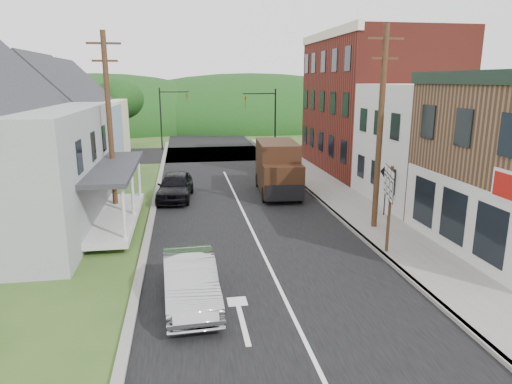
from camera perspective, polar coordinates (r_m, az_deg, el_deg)
name	(u,v)px	position (r m, az deg, el deg)	size (l,w,h in m)	color
ground	(269,266)	(17.10, 1.63, -9.27)	(120.00, 120.00, 0.00)	#2D4719
road	(237,199)	(26.49, -2.42, -0.86)	(9.00, 90.00, 0.02)	black
cross_road	(215,154)	(43.08, -5.12, 4.80)	(60.00, 9.00, 0.02)	black
sidewalk_right	(346,202)	(25.94, 11.18, -1.26)	(2.80, 55.00, 0.15)	slate
curb_right	(323,203)	(25.51, 8.33, -1.40)	(0.20, 55.00, 0.15)	slate
curb_left	(153,211)	(24.43, -12.75, -2.32)	(0.30, 55.00, 0.12)	slate
storefront_white	(446,145)	(27.25, 22.63, 5.47)	(8.00, 7.00, 6.50)	silver
storefront_red	(376,104)	(35.50, 14.81, 10.61)	(8.00, 12.00, 10.00)	maroon
house_blue	(61,126)	(33.56, -23.18, 7.56)	(7.14, 8.16, 7.28)	#869EB7
house_cream	(81,116)	(42.42, -21.01, 8.84)	(7.14, 8.16, 7.28)	beige
utility_pole_right	(380,128)	(20.91, 15.25, 7.71)	(1.60, 0.26, 9.00)	#472D19
utility_pole_left	(110,123)	(23.80, -17.84, 8.22)	(1.60, 0.26, 9.00)	#472D19
traffic_signal_right	(267,115)	(39.74, 1.42, 9.55)	(2.87, 0.20, 6.00)	black
traffic_signal_left	(168,111)	(46.06, -10.98, 9.89)	(2.87, 0.20, 6.00)	black
tree_left_d	(119,99)	(47.86, -16.72, 11.06)	(4.80, 4.80, 6.94)	#382616
forested_ridge	(202,125)	(70.83, -6.81, 8.28)	(90.00, 30.00, 16.00)	black
silver_sedan	(190,281)	(14.33, -8.21, -10.95)	(1.56, 4.46, 1.47)	#A4A4A8
dark_sedan	(175,186)	(26.58, -10.06, 0.72)	(1.84, 4.58, 1.56)	black
delivery_van	(278,168)	(27.38, 2.78, 2.99)	(2.65, 5.70, 3.11)	black
route_sign_cluster	(389,197)	(18.20, 16.28, -0.60)	(0.58, 1.89, 3.39)	#472D19
warning_sign	(385,184)	(23.26, 15.86, 1.03)	(0.23, 0.67, 2.53)	black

